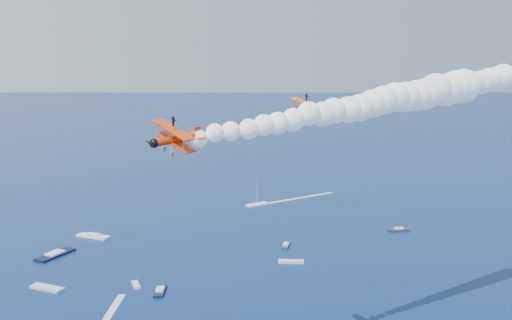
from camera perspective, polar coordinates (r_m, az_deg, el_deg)
biplane_lead at (r=114.07m, az=4.87°, el=4.67°), size 7.78×9.18×6.97m
biplane_trail at (r=74.80m, az=-7.42°, el=1.94°), size 7.84×9.15×6.84m
smoke_trail_lead at (r=134.52m, az=15.22°, el=6.16°), size 60.67×7.15×10.63m
smoke_trail_trail at (r=93.04m, az=9.09°, el=4.91°), size 60.94×12.50×10.63m
spectator_boats at (r=187.95m, az=-20.55°, el=-10.96°), size 238.81×167.66×0.70m
boat_wakes at (r=194.60m, az=-8.11°, el=-9.77°), size 184.90×95.36×0.04m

